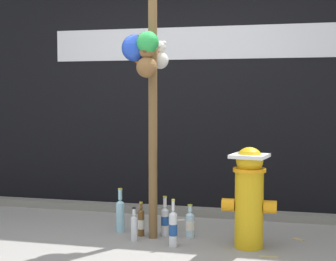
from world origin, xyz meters
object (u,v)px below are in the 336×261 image
Objects in this scene: bottle_1 at (173,228)px; bottle_2 at (120,214)px; fire_hydrant at (249,195)px; bottle_3 at (190,224)px; bottle_0 at (134,227)px; memorial_post at (148,34)px; bottle_5 at (165,220)px; bottle_4 at (141,222)px.

bottle_1 is 0.68m from bottle_2.
fire_hydrant is 0.65m from bottle_3.
bottle_0 is at bearing 166.73° from bottle_1.
bottle_5 is at bearing 41.29° from memorial_post.
fire_hydrant is at bearing 2.49° from bottle_0.
fire_hydrant is 1.04m from bottle_4.
bottle_3 is (0.46, 0.22, -0.00)m from bottle_0.
bottle_2 is at bearing 177.29° from bottle_3.
bottle_3 is (0.36, 0.12, -1.70)m from memorial_post.
bottle_4 is at bearing 83.75° from bottle_0.
bottle_2 is at bearing 157.85° from bottle_4.
fire_hydrant is 1.26m from bottle_2.
bottle_1 is 0.99× the size of bottle_2.
bottle_3 is 0.95× the size of bottle_4.
bottle_3 is (0.67, -0.03, -0.05)m from bottle_2.
bottle_1 reaches higher than bottle_5.
bottle_0 is at bearing -136.14° from bottle_5.
bottle_2 is at bearing 154.96° from memorial_post.
bottle_0 is at bearing -133.25° from memorial_post.
bottle_5 is (0.21, 0.06, 0.02)m from bottle_4.
bottle_1 is 0.34m from bottle_5.
fire_hydrant is 2.09× the size of bottle_1.
bottle_0 is 0.39m from bottle_1.
bottle_0 is (-0.10, -0.11, -1.69)m from memorial_post.
bottle_5 is (-0.23, -0.01, 0.02)m from bottle_3.
bottle_3 is at bearing -2.71° from bottle_2.
bottle_4 is (-0.08, 0.05, -1.69)m from memorial_post.
bottle_5 is (-0.77, 0.17, -0.30)m from fire_hydrant.
fire_hydrant is 0.70m from bottle_1.
memorial_post is 9.70× the size of bottle_4.
bottle_2 is at bearing 170.08° from fire_hydrant.
bottle_4 is at bearing 145.07° from bottle_1.
bottle_1 is at bearing -105.02° from bottle_3.
fire_hydrant is 2.84× the size of bottle_3.
bottle_1 is 1.11× the size of bottle_5.
fire_hydrant is 2.33× the size of bottle_5.
bottle_5 reaches higher than bottle_4.
bottle_5 is at bearing 43.86° from bottle_0.
memorial_post is at bearing 144.31° from bottle_1.
bottle_0 is 0.73× the size of bottle_1.
memorial_post is at bearing 46.75° from bottle_0.
bottle_5 is at bearing 167.29° from fire_hydrant.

